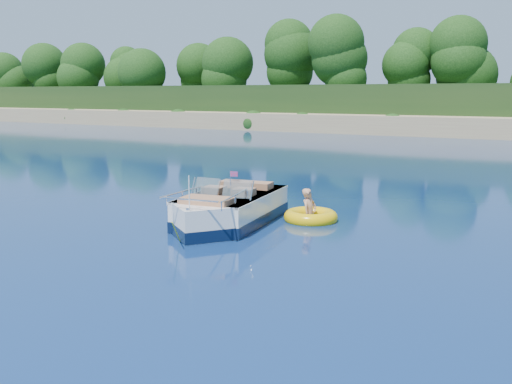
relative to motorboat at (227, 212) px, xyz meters
The scene contains 5 objects.
ground 3.21m from the motorboat, 49.69° to the right, with size 160.00×160.00×0.00m, color #0B234D.
treeline 38.99m from the motorboat, 86.88° to the left, with size 150.00×7.12×8.19m.
motorboat is the anchor object (origin of this frame).
tow_tube 2.22m from the motorboat, 41.51° to the left, with size 1.55×1.55×0.37m.
boy 2.22m from the motorboat, 42.64° to the left, with size 0.50×0.33×1.37m, color tan.
Camera 1 is at (5.46, -9.43, 3.28)m, focal length 40.00 mm.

